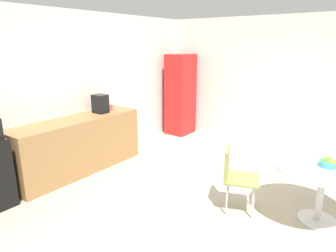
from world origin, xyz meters
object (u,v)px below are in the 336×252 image
(round_table, at_px, (323,174))
(fruit_bowl, at_px, (328,163))
(mug_white, at_px, (110,107))
(coffee_maker, at_px, (100,104))
(locker_cabinet, at_px, (180,95))
(chair_olive, at_px, (234,172))

(round_table, distance_m, fruit_bowl, 0.19)
(mug_white, bearing_deg, coffee_maker, -170.44)
(mug_white, height_order, coffee_maker, coffee_maker)
(locker_cabinet, distance_m, mug_white, 2.05)
(coffee_maker, bearing_deg, chair_olive, -92.61)
(round_table, bearing_deg, chair_olive, 111.59)
(chair_olive, height_order, fruit_bowl, fruit_bowl)
(chair_olive, xyz_separation_m, fruit_bowl, (0.30, -0.98, 0.27))
(locker_cabinet, xyz_separation_m, chair_olive, (-2.43, -2.48, -0.39))
(fruit_bowl, bearing_deg, round_table, 29.20)
(fruit_bowl, relative_size, coffee_maker, 0.63)
(fruit_bowl, bearing_deg, mug_white, 88.76)
(round_table, bearing_deg, coffee_maker, 94.13)
(chair_olive, bearing_deg, fruit_bowl, -72.76)
(mug_white, relative_size, coffee_maker, 0.40)
(round_table, distance_m, coffee_maker, 3.55)
(fruit_bowl, relative_size, mug_white, 1.57)
(mug_white, bearing_deg, chair_olive, -98.27)
(chair_olive, bearing_deg, mug_white, 81.73)
(locker_cabinet, distance_m, coffee_maker, 2.31)
(round_table, relative_size, coffee_maker, 3.69)
(locker_cabinet, relative_size, chair_olive, 2.21)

